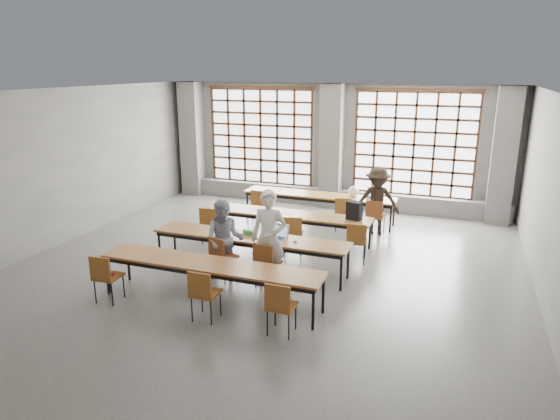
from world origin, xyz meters
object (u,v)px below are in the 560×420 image
at_px(desk_row_d, 210,267).
at_px(chair_near_right, 280,303).
at_px(desk_row_b, 284,216).
at_px(student_female, 225,240).
at_px(chair_back_left, 260,202).
at_px(chair_front_left, 221,254).
at_px(chair_near_mid, 203,290).
at_px(desk_row_c, 250,239).
at_px(chair_mid_left, 210,221).
at_px(mouse, 295,241).
at_px(student_back, 377,201).
at_px(chair_back_right, 375,214).
at_px(green_box, 249,232).
at_px(chair_front_right, 266,260).
at_px(desk_row_a, 319,197).
at_px(chair_mid_centre, 293,231).
at_px(laptop_front, 278,235).
at_px(chair_mid_right, 357,239).
at_px(plastic_bag, 353,191).
at_px(chair_back_mid, 343,211).
at_px(phone, 256,238).
at_px(laptop_back, 372,196).
at_px(red_pouch, 108,274).
at_px(student_male, 269,239).
at_px(backpack, 354,211).

xyz_separation_m(desk_row_d, chair_near_right, (1.50, -0.63, -0.13)).
xyz_separation_m(desk_row_b, student_female, (-0.39, -2.26, 0.12)).
distance_m(chair_back_left, chair_front_left, 3.75).
distance_m(chair_near_mid, chair_near_right, 1.30).
height_order(desk_row_c, chair_mid_left, chair_mid_left).
bearing_deg(mouse, student_back, 72.56).
xyz_separation_m(chair_back_right, green_box, (-2.00, -2.97, 0.24)).
relative_size(chair_mid_left, chair_front_right, 1.00).
height_order(desk_row_a, chair_back_right, chair_back_right).
relative_size(chair_back_left, chair_mid_centre, 1.00).
height_order(laptop_front, green_box, laptop_front).
height_order(chair_mid_right, chair_near_mid, same).
height_order(desk_row_b, student_female, student_female).
height_order(chair_back_right, plastic_bag, plastic_bag).
relative_size(green_box, plastic_bag, 0.87).
relative_size(chair_back_left, chair_back_right, 1.00).
bearing_deg(desk_row_a, student_female, -98.91).
distance_m(chair_mid_left, chair_front_left, 2.11).
bearing_deg(chair_near_mid, chair_back_mid, 78.73).
height_order(chair_mid_centre, chair_front_left, same).
bearing_deg(green_box, desk_row_c, -57.99).
relative_size(chair_front_left, phone, 6.77).
xyz_separation_m(student_female, mouse, (1.25, 0.48, -0.03)).
relative_size(laptop_back, plastic_bag, 1.51).
height_order(chair_back_right, chair_front_left, same).
bearing_deg(red_pouch, chair_back_right, 54.04).
bearing_deg(chair_mid_right, mouse, -129.64).
height_order(chair_near_mid, laptop_front, laptop_front).
height_order(chair_back_mid, student_male, student_male).
distance_m(desk_row_d, chair_mid_right, 3.31).
xyz_separation_m(student_male, red_pouch, (-2.37, -1.57, -0.41)).
bearing_deg(student_female, mouse, 5.96).
bearing_deg(backpack, chair_near_mid, -96.46).
xyz_separation_m(desk_row_c, backpack, (1.69, 1.81, 0.27)).
distance_m(chair_mid_left, student_female, 2.04).
bearing_deg(backpack, chair_back_mid, 127.93).
height_order(desk_row_d, chair_near_mid, chair_near_mid).
bearing_deg(chair_mid_centre, chair_front_left, -115.46).
bearing_deg(chair_back_left, student_back, 2.46).
relative_size(desk_row_b, laptop_front, 9.83).
height_order(chair_mid_right, mouse, chair_mid_right).
height_order(chair_front_left, student_back, student_back).
relative_size(chair_mid_left, chair_mid_right, 1.00).
bearing_deg(mouse, chair_mid_centre, 110.82).
bearing_deg(mouse, green_box, 174.29).
bearing_deg(chair_back_mid, desk_row_a, 142.26).
bearing_deg(chair_front_left, desk_row_a, 81.03).
bearing_deg(red_pouch, desk_row_b, 64.06).
height_order(desk_row_a, student_male, student_male).
bearing_deg(student_male, chair_back_left, 109.95).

